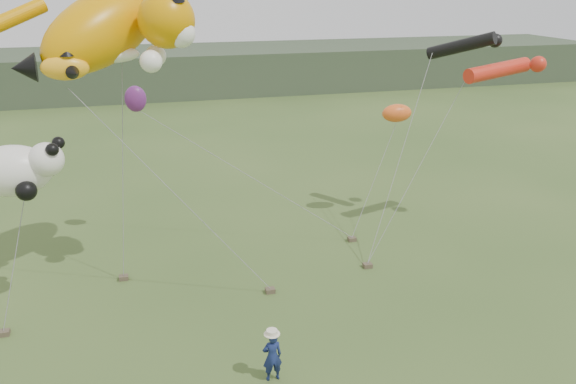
% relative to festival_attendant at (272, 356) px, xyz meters
% --- Properties ---
extents(ground, '(120.00, 120.00, 0.00)m').
position_rel_festival_attendant_xyz_m(ground, '(0.52, 0.15, -0.75)').
color(ground, '#385123').
rests_on(ground, ground).
extents(headland, '(90.00, 13.00, 4.00)m').
position_rel_festival_attendant_xyz_m(headland, '(-2.59, 44.84, 1.17)').
color(headland, '#2D3D28').
rests_on(headland, ground).
extents(festival_attendant, '(0.57, 0.39, 1.50)m').
position_rel_festival_attendant_xyz_m(festival_attendant, '(0.00, 0.00, 0.00)').
color(festival_attendant, navy).
rests_on(festival_attendant, ground).
extents(sandbag_anchors, '(13.25, 3.85, 0.17)m').
position_rel_festival_attendant_xyz_m(sandbag_anchors, '(-0.07, 5.70, -0.67)').
color(sandbag_anchors, brown).
rests_on(sandbag_anchors, ground).
extents(cat_kite, '(6.26, 4.93, 3.73)m').
position_rel_festival_attendant_xyz_m(cat_kite, '(-3.36, 6.68, 8.22)').
color(cat_kite, '#D98C00').
rests_on(cat_kite, ground).
extents(fish_kite, '(2.28, 1.53, 1.18)m').
position_rel_festival_attendant_xyz_m(fish_kite, '(-5.34, 5.58, 7.22)').
color(fish_kite, '#FFAC18').
rests_on(fish_kite, ground).
extents(tube_kites, '(3.85, 3.41, 1.93)m').
position_rel_festival_attendant_xyz_m(tube_kites, '(11.02, 7.93, 6.62)').
color(tube_kites, black).
rests_on(tube_kites, ground).
extents(panda_kite, '(2.74, 1.77, 1.70)m').
position_rel_festival_attendant_xyz_m(panda_kite, '(-6.58, 5.03, 4.31)').
color(panda_kite, white).
rests_on(panda_kite, ground).
extents(misc_kites, '(11.99, 1.01, 2.01)m').
position_rel_festival_attendant_xyz_m(misc_kites, '(3.94, 9.69, 4.62)').
color(misc_kites, orange).
rests_on(misc_kites, ground).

